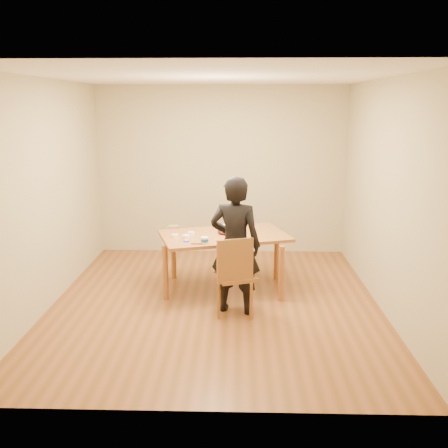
{
  "coord_description": "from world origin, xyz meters",
  "views": [
    {
      "loc": [
        0.27,
        -5.78,
        2.4
      ],
      "look_at": [
        0.09,
        0.44,
        0.9
      ],
      "focal_mm": 40.0,
      "sensor_mm": 36.0,
      "label": 1
    }
  ],
  "objects_px": {
    "cake_plate": "(229,232)",
    "person": "(235,245)",
    "dining_table": "(224,236)",
    "cake": "(229,229)",
    "dining_chair": "(235,276)"
  },
  "relations": [
    {
      "from": "cake_plate",
      "to": "person",
      "type": "xyz_separation_m",
      "value": [
        0.08,
        -0.8,
        0.05
      ]
    },
    {
      "from": "dining_table",
      "to": "person",
      "type": "bearing_deg",
      "value": -95.43
    },
    {
      "from": "dining_chair",
      "to": "cake_plate",
      "type": "distance_m",
      "value": 0.91
    },
    {
      "from": "dining_chair",
      "to": "person",
      "type": "height_order",
      "value": "person"
    },
    {
      "from": "dining_table",
      "to": "cake_plate",
      "type": "height_order",
      "value": "cake_plate"
    },
    {
      "from": "dining_table",
      "to": "cake",
      "type": "relative_size",
      "value": 7.28
    },
    {
      "from": "dining_chair",
      "to": "cake",
      "type": "xyz_separation_m",
      "value": [
        -0.08,
        0.85,
        0.36
      ]
    },
    {
      "from": "cake",
      "to": "person",
      "type": "distance_m",
      "value": 0.81
    },
    {
      "from": "dining_chair",
      "to": "person",
      "type": "bearing_deg",
      "value": 70.88
    },
    {
      "from": "dining_table",
      "to": "cake_plate",
      "type": "distance_m",
      "value": 0.1
    },
    {
      "from": "person",
      "to": "cake",
      "type": "bearing_deg",
      "value": -71.17
    },
    {
      "from": "dining_table",
      "to": "person",
      "type": "relative_size",
      "value": 0.99
    },
    {
      "from": "dining_table",
      "to": "cake_plate",
      "type": "bearing_deg",
      "value": 30.62
    },
    {
      "from": "cake_plate",
      "to": "dining_table",
      "type": "bearing_deg",
      "value": -132.34
    },
    {
      "from": "person",
      "to": "cake_plate",
      "type": "bearing_deg",
      "value": -71.17
    }
  ]
}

